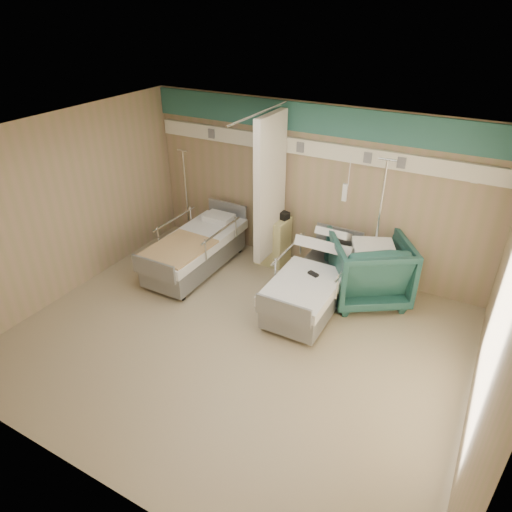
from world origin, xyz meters
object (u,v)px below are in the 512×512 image
at_px(bedside_cabinet, 273,240).
at_px(iv_stand_left, 189,224).
at_px(bed_right, 313,288).
at_px(bed_left, 196,253).
at_px(visitor_armchair, 368,268).
at_px(iv_stand_right, 372,265).

relative_size(bedside_cabinet, iv_stand_left, 0.47).
bearing_deg(bedside_cabinet, bed_right, -38.05).
xyz_separation_m(bed_right, iv_stand_left, (-2.94, 0.82, 0.06)).
distance_m(bed_right, iv_stand_left, 3.05).
bearing_deg(bedside_cabinet, bed_left, -139.40).
xyz_separation_m(bedside_cabinet, iv_stand_left, (-1.79, -0.08, -0.05)).
height_order(bed_right, visitor_armchair, visitor_armchair).
relative_size(visitor_armchair, iv_stand_left, 0.64).
relative_size(bed_left, visitor_armchair, 1.85).
bearing_deg(visitor_armchair, bedside_cabinet, -42.91).
bearing_deg(iv_stand_left, bed_left, -47.82).
bearing_deg(bed_left, iv_stand_left, 132.18).
relative_size(bed_right, bedside_cabinet, 2.54).
bearing_deg(iv_stand_right, bed_right, -127.44).
xyz_separation_m(bed_left, iv_stand_left, (-0.74, 0.82, 0.06)).
relative_size(bed_left, iv_stand_left, 1.19).
relative_size(bed_left, bedside_cabinet, 2.54).
bearing_deg(bed_left, bedside_cabinet, 40.60).
relative_size(bedside_cabinet, visitor_armchair, 0.73).
xyz_separation_m(bed_right, bedside_cabinet, (-1.15, 0.90, 0.11)).
distance_m(visitor_armchair, iv_stand_left, 3.60).
relative_size(bed_right, visitor_armchair, 1.85).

